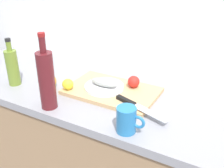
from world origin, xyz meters
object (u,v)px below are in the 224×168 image
at_px(fish_fillet, 104,82).
at_px(lemon_0, 68,84).
at_px(orange_0, 49,81).
at_px(cutting_board, 112,91).
at_px(white_plate, 104,87).
at_px(coffee_mug_0, 127,120).
at_px(chef_knife, 134,105).
at_px(wine_bottle, 47,79).
at_px(olive_oil_bottle, 12,67).

distance_m(fish_fillet, lemon_0, 0.18).
bearing_deg(orange_0, cutting_board, 18.69).
xyz_separation_m(white_plate, lemon_0, (-0.16, -0.10, 0.02)).
xyz_separation_m(white_plate, fish_fillet, (0.00, -0.00, 0.03)).
relative_size(cutting_board, coffee_mug_0, 3.82).
bearing_deg(chef_knife, wine_bottle, -138.44).
relative_size(cutting_board, lemon_0, 8.04).
bearing_deg(lemon_0, wine_bottle, -87.02).
distance_m(wine_bottle, orange_0, 0.23).
relative_size(chef_knife, orange_0, 3.80).
bearing_deg(wine_bottle, orange_0, 130.22).
xyz_separation_m(olive_oil_bottle, coffee_mug_0, (0.72, -0.09, -0.05)).
bearing_deg(fish_fillet, cutting_board, 11.97).
bearing_deg(olive_oil_bottle, fish_fillet, 18.55).
xyz_separation_m(lemon_0, olive_oil_bottle, (-0.32, -0.06, 0.05)).
relative_size(wine_bottle, orange_0, 4.71).
bearing_deg(orange_0, white_plate, 19.63).
height_order(cutting_board, fish_fillet, fish_fillet).
distance_m(white_plate, fish_fillet, 0.03).
relative_size(lemon_0, orange_0, 0.76).
xyz_separation_m(fish_fillet, coffee_mug_0, (0.25, -0.25, 0.00)).
xyz_separation_m(olive_oil_bottle, wine_bottle, (0.32, -0.10, 0.04)).
bearing_deg(orange_0, fish_fillet, 19.63).
xyz_separation_m(chef_knife, coffee_mug_0, (0.04, -0.16, 0.03)).
xyz_separation_m(fish_fillet, lemon_0, (-0.16, -0.10, -0.00)).
height_order(chef_knife, olive_oil_bottle, olive_oil_bottle).
bearing_deg(chef_knife, orange_0, -161.77).
bearing_deg(fish_fillet, lemon_0, -147.48).
distance_m(white_plate, chef_knife, 0.23).
relative_size(fish_fillet, lemon_0, 2.65).
xyz_separation_m(white_plate, wine_bottle, (-0.15, -0.25, 0.11)).
relative_size(chef_knife, coffee_mug_0, 2.38).
xyz_separation_m(wine_bottle, coffee_mug_0, (0.40, 0.00, -0.09)).
bearing_deg(cutting_board, fish_fillet, -168.03).
bearing_deg(wine_bottle, cutting_board, 54.30).
xyz_separation_m(fish_fillet, wine_bottle, (-0.15, -0.25, 0.09)).
bearing_deg(chef_knife, lemon_0, -161.48).
height_order(lemon_0, coffee_mug_0, coffee_mug_0).
bearing_deg(cutting_board, wine_bottle, -125.70).
distance_m(white_plate, lemon_0, 0.19).
distance_m(fish_fillet, olive_oil_bottle, 0.50).
relative_size(white_plate, olive_oil_bottle, 0.78).
xyz_separation_m(olive_oil_bottle, orange_0, (0.19, 0.06, -0.07)).
distance_m(cutting_board, chef_knife, 0.20).
relative_size(fish_fillet, chef_knife, 0.53).
distance_m(cutting_board, wine_bottle, 0.35).
xyz_separation_m(wine_bottle, orange_0, (-0.13, 0.15, -0.10)).
xyz_separation_m(cutting_board, lemon_0, (-0.20, -0.11, 0.04)).
height_order(cutting_board, white_plate, white_plate).
bearing_deg(orange_0, wine_bottle, -49.78).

